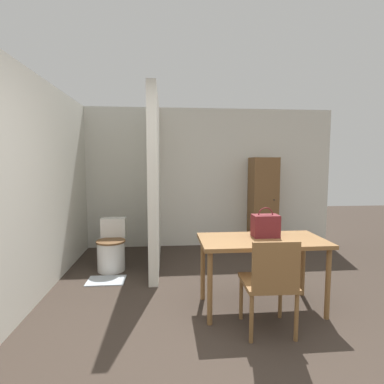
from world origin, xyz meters
name	(u,v)px	position (x,y,z in m)	size (l,w,h in m)	color
ground_plane	(248,371)	(0.00, 0.00, 0.00)	(16.00, 16.00, 0.00)	#382D26
wall_back	(198,178)	(0.00, 3.46, 1.25)	(4.98, 0.12, 2.50)	silver
wall_left	(43,186)	(-2.05, 1.70, 1.25)	(0.12, 4.40, 2.50)	silver
partition_wall	(155,181)	(-0.75, 2.48, 1.25)	(0.12, 1.83, 2.50)	silver
dining_table	(262,247)	(0.40, 0.93, 0.66)	(1.28, 0.65, 0.75)	brown
wooden_chair	(270,281)	(0.32, 0.47, 0.49)	(0.46, 0.46, 0.88)	brown
toilet	(112,249)	(-1.37, 2.27, 0.30)	(0.41, 0.56, 0.71)	white
handbag	(265,226)	(0.46, 1.01, 0.87)	(0.27, 0.18, 0.31)	maroon
wooden_cabinet	(263,203)	(1.14, 3.16, 0.81)	(0.45, 0.45, 1.62)	brown
bath_mat	(106,280)	(-1.37, 1.82, 0.01)	(0.48, 0.33, 0.01)	#B2BCC6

